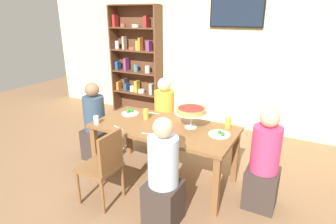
% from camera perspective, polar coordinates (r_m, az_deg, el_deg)
% --- Properties ---
extents(ground_plane, '(12.00, 12.00, 0.00)m').
position_cam_1_polar(ground_plane, '(3.76, -0.74, -13.36)').
color(ground_plane, '#846042').
extents(rear_partition, '(8.00, 0.12, 2.80)m').
position_cam_1_polar(rear_partition, '(5.23, 11.17, 12.13)').
color(rear_partition, beige).
rests_on(rear_partition, ground_plane).
extents(dining_table, '(1.75, 0.86, 0.74)m').
position_cam_1_polar(dining_table, '(3.45, -0.79, -4.24)').
color(dining_table, brown).
rests_on(dining_table, ground_plane).
extents(bookshelf, '(1.10, 0.30, 2.21)m').
position_cam_1_polar(bookshelf, '(5.87, -6.47, 10.37)').
color(bookshelf, brown).
rests_on(bookshelf, ground_plane).
extents(television, '(0.91, 0.05, 0.56)m').
position_cam_1_polar(television, '(5.04, 13.93, 19.65)').
color(television, black).
extents(diner_near_right, '(0.34, 0.34, 1.15)m').
position_cam_1_polar(diner_near_right, '(2.82, -0.96, -13.76)').
color(diner_near_right, '#382D28').
rests_on(diner_near_right, ground_plane).
extents(diner_head_west, '(0.34, 0.34, 1.15)m').
position_cam_1_polar(diner_head_west, '(4.16, -14.64, -3.00)').
color(diner_head_west, '#382D28').
rests_on(diner_head_west, ground_plane).
extents(diner_far_left, '(0.34, 0.34, 1.15)m').
position_cam_1_polar(diner_far_left, '(4.30, -0.76, -1.60)').
color(diner_far_left, '#382D28').
rests_on(diner_far_left, ground_plane).
extents(diner_head_east, '(0.34, 0.34, 1.15)m').
position_cam_1_polar(diner_head_east, '(3.21, 18.98, -10.52)').
color(diner_head_east, '#382D28').
rests_on(diner_head_east, ground_plane).
extents(chair_near_left, '(0.40, 0.40, 0.87)m').
position_cam_1_polar(chair_near_left, '(3.17, -13.00, -10.36)').
color(chair_near_left, brown).
rests_on(chair_near_left, ground_plane).
extents(deep_dish_pizza_stand, '(0.38, 0.38, 0.25)m').
position_cam_1_polar(deep_dish_pizza_stand, '(3.30, 4.75, 0.14)').
color(deep_dish_pizza_stand, silver).
rests_on(deep_dish_pizza_stand, dining_table).
extents(salad_plate_near_diner, '(0.25, 0.25, 0.06)m').
position_cam_1_polar(salad_plate_near_diner, '(3.21, 10.54, -4.46)').
color(salad_plate_near_diner, white).
rests_on(salad_plate_near_diner, dining_table).
extents(salad_plate_far_diner, '(0.23, 0.23, 0.07)m').
position_cam_1_polar(salad_plate_far_diner, '(3.86, -7.77, -0.07)').
color(salad_plate_far_diner, white).
rests_on(salad_plate_far_diner, dining_table).
extents(beer_glass_amber_tall, '(0.07, 0.07, 0.14)m').
position_cam_1_polar(beer_glass_amber_tall, '(3.39, 12.17, -2.24)').
color(beer_glass_amber_tall, gold).
rests_on(beer_glass_amber_tall, dining_table).
extents(beer_glass_amber_short, '(0.07, 0.07, 0.14)m').
position_cam_1_polar(beer_glass_amber_short, '(3.62, -4.58, -0.41)').
color(beer_glass_amber_short, gold).
rests_on(beer_glass_amber_short, dining_table).
extents(water_glass_clear_near, '(0.06, 0.06, 0.10)m').
position_cam_1_polar(water_glass_clear_near, '(3.58, -14.49, -1.57)').
color(water_glass_clear_near, white).
rests_on(water_glass_clear_near, dining_table).
extents(cutlery_fork_near, '(0.18, 0.04, 0.00)m').
position_cam_1_polar(cutlery_fork_near, '(3.85, -3.01, -0.21)').
color(cutlery_fork_near, silver).
rests_on(cutlery_fork_near, dining_table).
extents(cutlery_knife_near, '(0.18, 0.07, 0.00)m').
position_cam_1_polar(cutlery_knife_near, '(3.41, -10.12, -3.17)').
color(cutlery_knife_near, silver).
rests_on(cutlery_knife_near, dining_table).
extents(cutlery_fork_far, '(0.18, 0.03, 0.00)m').
position_cam_1_polar(cutlery_fork_far, '(3.07, -0.19, -5.45)').
color(cutlery_fork_far, silver).
rests_on(cutlery_fork_far, dining_table).
extents(cutlery_knife_far, '(0.18, 0.06, 0.00)m').
position_cam_1_polar(cutlery_knife_far, '(3.20, -3.88, -4.47)').
color(cutlery_knife_far, silver).
rests_on(cutlery_knife_far, dining_table).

